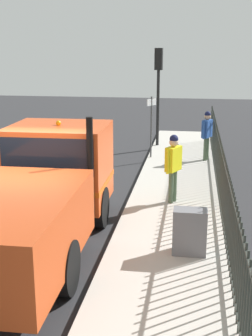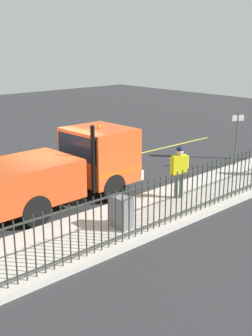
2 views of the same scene
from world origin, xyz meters
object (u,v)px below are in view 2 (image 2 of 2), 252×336
(worker_standing, at_px, (179,167))
(utility_cabinet, at_px, (121,212))
(street_sign, at_px, (237,133))
(work_truck, at_px, (65,166))
(traffic_cone, at_px, (38,180))

(worker_standing, relative_size, utility_cabinet, 1.97)
(utility_cabinet, distance_m, street_sign, 8.15)
(worker_standing, height_order, street_sign, street_sign)
(work_truck, bearing_deg, street_sign, 77.73)
(work_truck, distance_m, utility_cabinet, 3.16)
(utility_cabinet, bearing_deg, work_truck, 175.26)
(traffic_cone, bearing_deg, utility_cabinet, -3.19)
(work_truck, relative_size, worker_standing, 3.58)
(traffic_cone, relative_size, street_sign, 0.31)
(traffic_cone, distance_m, street_sign, 8.47)
(traffic_cone, bearing_deg, worker_standing, 32.21)
(street_sign, bearing_deg, worker_standing, -77.99)
(work_truck, relative_size, utility_cabinet, 7.03)
(utility_cabinet, height_order, traffic_cone, utility_cabinet)
(work_truck, height_order, utility_cabinet, work_truck)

